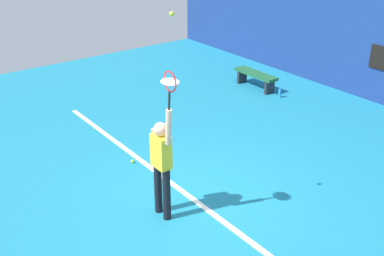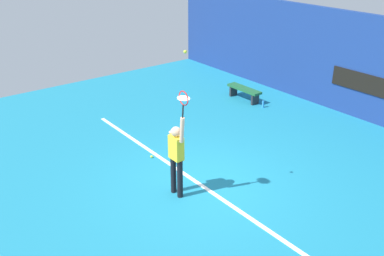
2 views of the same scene
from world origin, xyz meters
The scene contains 10 objects.
ground_plane centered at (0.00, 0.00, 0.00)m, with size 18.00×18.00×0.00m, color teal.
back_wall centered at (0.00, 6.63, 1.63)m, with size 18.00×0.20×3.26m, color navy.
sponsor_banner_center centered at (0.00, 6.51, 1.20)m, with size 2.20×0.03×0.60m, color black.
court_baseline centered at (0.00, 0.00, 0.01)m, with size 10.00×0.10×0.01m, color white.
tennis_player centered at (0.00, -0.67, 1.01)m, with size 0.54×0.31×1.99m.
tennis_racket centered at (0.28, -0.67, 2.40)m, with size 0.34×0.27×0.61m.
tennis_ball centered at (0.23, -0.58, 3.36)m, with size 0.07×0.07×0.07m, color #CCE033.
court_bench centered at (-3.45, 4.79, 0.34)m, with size 1.40×0.36×0.45m.
water_bottle centered at (-2.52, 4.79, 0.12)m, with size 0.07×0.07×0.24m, color #338CD8.
spare_ball centered at (-1.82, -0.18, 0.03)m, with size 0.07×0.07×0.07m, color #CCE033.
Camera 2 is at (6.82, -5.53, 5.49)m, focal length 40.38 mm.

